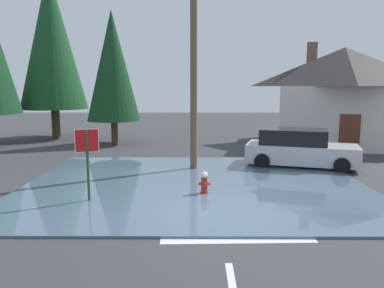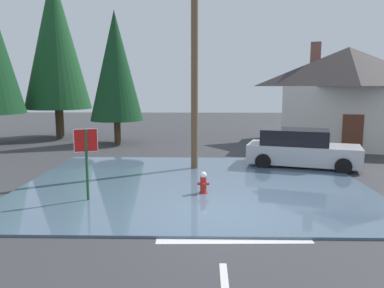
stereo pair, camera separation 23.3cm
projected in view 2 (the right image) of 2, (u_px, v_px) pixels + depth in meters
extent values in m
cube|color=#38383A|center=(219.00, 216.00, 10.16)|extent=(80.00, 80.00, 0.10)
cube|color=#4C6075|center=(194.00, 184.00, 13.24)|extent=(11.68, 9.54, 0.06)
cube|color=silver|center=(234.00, 241.00, 8.41)|extent=(3.50, 0.41, 0.01)
cylinder|color=#1E4C28|center=(87.00, 166.00, 11.11)|extent=(0.08, 0.08, 2.17)
cube|color=white|center=(86.00, 140.00, 11.00)|extent=(0.65, 0.26, 0.68)
cube|color=red|center=(86.00, 140.00, 11.00)|extent=(0.61, 0.26, 0.64)
cylinder|color=#AD231E|center=(203.00, 194.00, 11.99)|extent=(0.27, 0.27, 0.09)
cylinder|color=#AD231E|center=(203.00, 185.00, 11.94)|extent=(0.20, 0.20, 0.50)
sphere|color=white|center=(203.00, 175.00, 11.90)|extent=(0.22, 0.22, 0.22)
cylinder|color=#AD231E|center=(199.00, 184.00, 11.94)|extent=(0.09, 0.08, 0.08)
cylinder|color=#AD231E|center=(208.00, 184.00, 11.94)|extent=(0.09, 0.08, 0.08)
cylinder|color=#AD231E|center=(203.00, 185.00, 11.80)|extent=(0.10, 0.09, 0.10)
cylinder|color=brown|center=(195.00, 55.00, 14.96)|extent=(0.28, 0.28, 9.24)
cube|color=beige|center=(345.00, 116.00, 22.25)|extent=(8.39, 7.92, 3.42)
pyramid|color=#332D2D|center=(348.00, 67.00, 21.83)|extent=(9.06, 8.55, 2.22)
cube|color=brown|center=(315.00, 59.00, 23.30)|extent=(0.72, 0.72, 2.00)
cube|color=#592D1E|center=(352.00, 134.00, 19.26)|extent=(0.99, 0.29, 2.00)
cube|color=silver|center=(303.00, 154.00, 16.07)|extent=(4.91, 3.11, 0.79)
cube|color=black|center=(295.00, 137.00, 16.08)|extent=(3.10, 2.36, 0.65)
cylinder|color=black|center=(341.00, 158.00, 16.50)|extent=(0.68, 0.40, 0.64)
cylinder|color=black|center=(343.00, 166.00, 14.76)|extent=(0.68, 0.40, 0.64)
cylinder|color=black|center=(269.00, 154.00, 17.46)|extent=(0.68, 0.40, 0.64)
cylinder|color=black|center=(263.00, 161.00, 15.72)|extent=(0.68, 0.40, 0.64)
cylinder|color=#4C3823|center=(117.00, 132.00, 22.71)|extent=(0.39, 0.39, 1.40)
cone|color=#143D1E|center=(115.00, 66.00, 22.13)|extent=(3.11, 3.11, 6.37)
cylinder|color=#4C3823|center=(60.00, 123.00, 25.40)|extent=(0.54, 0.54, 1.94)
cone|color=#194723|center=(55.00, 40.00, 24.59)|extent=(4.31, 4.31, 8.84)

